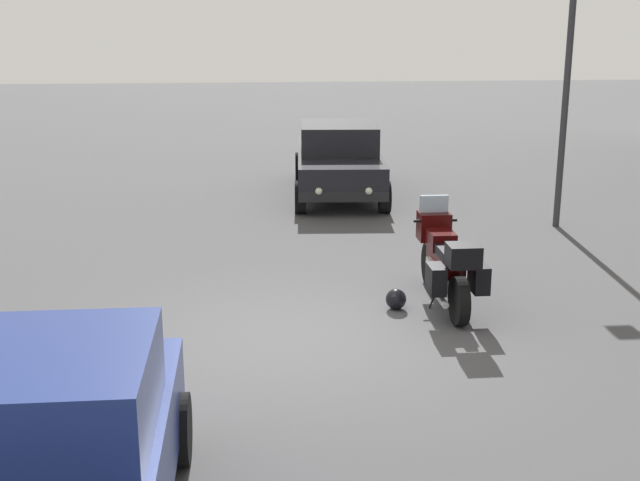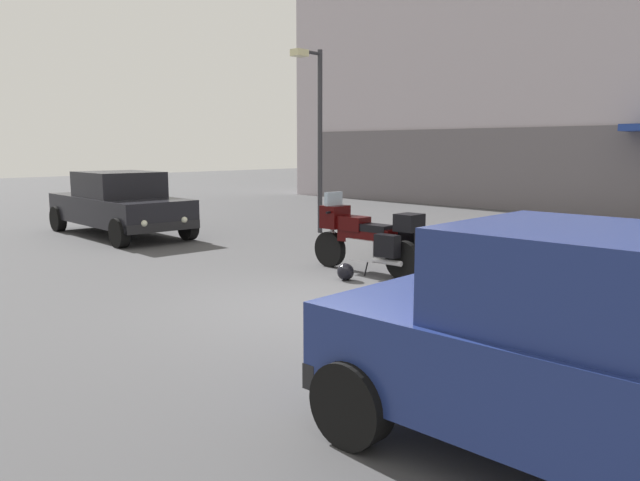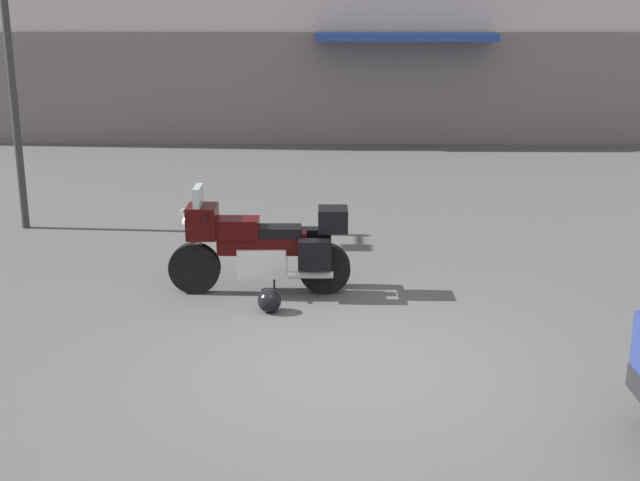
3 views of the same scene
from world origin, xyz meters
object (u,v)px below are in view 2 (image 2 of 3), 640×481
Objects in this scene: helmet at (346,272)px; car_hatchback_near at (598,358)px; motorcycle at (367,237)px; car_sedan_far at (119,204)px; streetlamp_curbside at (316,122)px.

car_hatchback_near reaches higher than helmet.
motorcycle is 7.31m from car_sedan_far.
streetlamp_curbside is (-4.08, 2.96, 2.13)m from motorcycle.
helmet is at bearing 3.31° from car_sedan_far.
car_sedan_far is (-12.54, 3.45, -0.03)m from car_hatchback_near.
car_sedan_far reaches higher than motorcycle.
streetlamp_curbside is (-4.20, 3.65, 2.61)m from helmet.
car_hatchback_near is at bearing 141.85° from motorcycle.
helmet is 0.06× the size of streetlamp_curbside.
streetlamp_curbside reaches higher than car_hatchback_near.
car_sedan_far is at bearing -131.67° from streetlamp_curbside.
motorcycle is at bearing 100.03° from helmet.
car_hatchback_near is 0.86× the size of streetlamp_curbside.
motorcycle is at bearing 142.08° from car_hatchback_near.
streetlamp_curbside is at bearing 52.03° from car_sedan_far.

